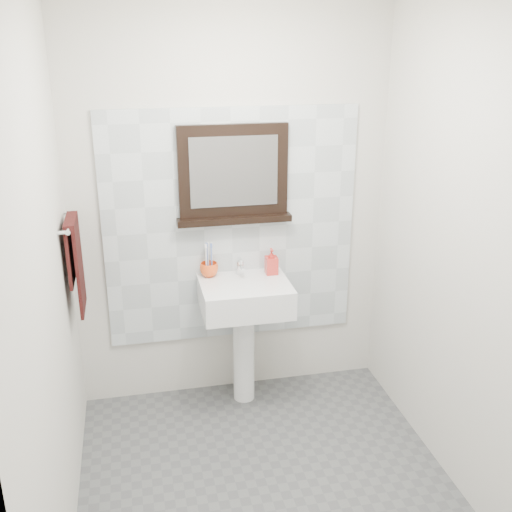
{
  "coord_description": "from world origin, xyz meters",
  "views": [
    {
      "loc": [
        -0.61,
        -2.48,
        2.29
      ],
      "look_at": [
        0.04,
        0.55,
        1.15
      ],
      "focal_mm": 42.0,
      "sensor_mm": 36.0,
      "label": 1
    }
  ],
  "objects_px": {
    "pedestal_sink": "(245,309)",
    "soap_dispenser": "(271,261)",
    "toothbrush_cup": "(209,270)",
    "framed_mirror": "(233,176)",
    "hand_towel": "(75,258)"
  },
  "relations": [
    {
      "from": "soap_dispenser",
      "to": "pedestal_sink",
      "type": "bearing_deg",
      "value": -151.59
    },
    {
      "from": "pedestal_sink",
      "to": "hand_towel",
      "type": "distance_m",
      "value": 1.08
    },
    {
      "from": "pedestal_sink",
      "to": "soap_dispenser",
      "type": "relative_size",
      "value": 5.71
    },
    {
      "from": "toothbrush_cup",
      "to": "soap_dispenser",
      "type": "bearing_deg",
      "value": -5.71
    },
    {
      "from": "pedestal_sink",
      "to": "soap_dispenser",
      "type": "height_order",
      "value": "soap_dispenser"
    },
    {
      "from": "toothbrush_cup",
      "to": "pedestal_sink",
      "type": "bearing_deg",
      "value": -35.87
    },
    {
      "from": "pedestal_sink",
      "to": "framed_mirror",
      "type": "distance_m",
      "value": 0.83
    },
    {
      "from": "pedestal_sink",
      "to": "toothbrush_cup",
      "type": "distance_m",
      "value": 0.34
    },
    {
      "from": "pedestal_sink",
      "to": "soap_dispenser",
      "type": "distance_m",
      "value": 0.35
    },
    {
      "from": "soap_dispenser",
      "to": "framed_mirror",
      "type": "xyz_separation_m",
      "value": [
        -0.22,
        0.08,
        0.54
      ]
    },
    {
      "from": "hand_towel",
      "to": "soap_dispenser",
      "type": "bearing_deg",
      "value": 8.38
    },
    {
      "from": "pedestal_sink",
      "to": "hand_towel",
      "type": "bearing_deg",
      "value": -176.02
    },
    {
      "from": "hand_towel",
      "to": "pedestal_sink",
      "type": "bearing_deg",
      "value": 3.98
    },
    {
      "from": "framed_mirror",
      "to": "hand_towel",
      "type": "bearing_deg",
      "value": -165.0
    },
    {
      "from": "toothbrush_cup",
      "to": "framed_mirror",
      "type": "relative_size",
      "value": 0.16
    }
  ]
}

